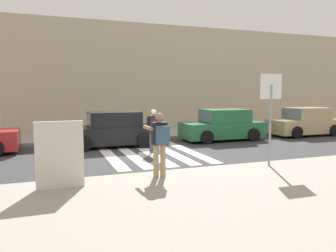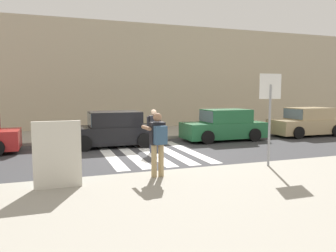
{
  "view_description": "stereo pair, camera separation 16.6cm",
  "coord_description": "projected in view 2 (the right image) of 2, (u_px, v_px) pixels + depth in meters",
  "views": [
    {
      "loc": [
        -3.73,
        -12.04,
        2.43
      ],
      "look_at": [
        0.6,
        -0.2,
        1.1
      ],
      "focal_mm": 35.0,
      "sensor_mm": 36.0,
      "label": 1
    },
    {
      "loc": [
        -3.58,
        -12.09,
        2.43
      ],
      "look_at": [
        0.6,
        -0.2,
        1.1
      ],
      "focal_mm": 35.0,
      "sensor_mm": 36.0,
      "label": 2
    }
  ],
  "objects": [
    {
      "name": "crosswalk_stripe_3",
      "position": [
        169.0,
        152.0,
        13.23
      ],
      "size": [
        0.44,
        5.2,
        0.01
      ],
      "primitive_type": "cube",
      "color": "silver",
      "rests_on": "ground"
    },
    {
      "name": "crosswalk_stripe_1",
      "position": [
        131.0,
        154.0,
        12.71
      ],
      "size": [
        0.44,
        5.2,
        0.01
      ],
      "primitive_type": "cube",
      "color": "silver",
      "rests_on": "ground"
    },
    {
      "name": "parked_car_black",
      "position": [
        113.0,
        130.0,
        14.49
      ],
      "size": [
        4.1,
        1.92,
        1.55
      ],
      "color": "black",
      "rests_on": "ground"
    },
    {
      "name": "crosswalk_stripe_4",
      "position": [
        188.0,
        151.0,
        13.5
      ],
      "size": [
        0.44,
        5.2,
        0.01
      ],
      "primitive_type": "cube",
      "color": "silver",
      "rests_on": "ground"
    },
    {
      "name": "parked_car_green",
      "position": [
        224.0,
        126.0,
        16.33
      ],
      "size": [
        4.1,
        1.92,
        1.55
      ],
      "color": "#236B3D",
      "rests_on": "ground"
    },
    {
      "name": "stop_sign",
      "position": [
        270.0,
        99.0,
        9.96
      ],
      "size": [
        0.76,
        0.08,
        2.83
      ],
      "color": "gray",
      "rests_on": "sidewalk_near"
    },
    {
      "name": "crosswalk_stripe_0",
      "position": [
        110.0,
        156.0,
        12.44
      ],
      "size": [
        0.44,
        5.2,
        0.01
      ],
      "primitive_type": "cube",
      "color": "silver",
      "rests_on": "ground"
    },
    {
      "name": "pedestrian_crossing",
      "position": [
        154.0,
        128.0,
        12.98
      ],
      "size": [
        0.58,
        0.24,
        1.72
      ],
      "color": "#474C60",
      "rests_on": "ground"
    },
    {
      "name": "sidewalk_far",
      "position": [
        121.0,
        134.0,
        18.4
      ],
      "size": [
        60.0,
        4.8,
        0.14
      ],
      "primitive_type": "cube",
      "color": "#9E998C",
      "rests_on": "ground"
    },
    {
      "name": "photographer_with_backpack",
      "position": [
        158.0,
        139.0,
        8.71
      ],
      "size": [
        0.61,
        0.86,
        1.72
      ],
      "color": "tan",
      "rests_on": "sidewalk_near"
    },
    {
      "name": "ground_plane",
      "position": [
        152.0,
        154.0,
        12.78
      ],
      "size": [
        120.0,
        120.0,
        0.0
      ],
      "primitive_type": "plane",
      "color": "#38383A"
    },
    {
      "name": "parked_car_tan",
      "position": [
        307.0,
        123.0,
        18.03
      ],
      "size": [
        4.1,
        1.92,
        1.55
      ],
      "color": "tan",
      "rests_on": "ground"
    },
    {
      "name": "crosswalk_stripe_2",
      "position": [
        150.0,
        153.0,
        12.97
      ],
      "size": [
        0.44,
        5.2,
        0.01
      ],
      "primitive_type": "cube",
      "color": "silver",
      "rests_on": "ground"
    },
    {
      "name": "advertising_board",
      "position": [
        57.0,
        155.0,
        7.75
      ],
      "size": [
        1.1,
        0.11,
        1.6
      ],
      "color": "beige",
      "rests_on": "sidewalk_near"
    },
    {
      "name": "building_facade_far",
      "position": [
        108.0,
        78.0,
        22.19
      ],
      "size": [
        56.0,
        4.0,
        6.75
      ],
      "primitive_type": "cube",
      "color": "beige",
      "rests_on": "ground"
    },
    {
      "name": "sidewalk_near",
      "position": [
        235.0,
        203.0,
        6.96
      ],
      "size": [
        60.0,
        6.0,
        0.14
      ],
      "primitive_type": "cube",
      "color": "#9E998C",
      "rests_on": "ground"
    }
  ]
}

